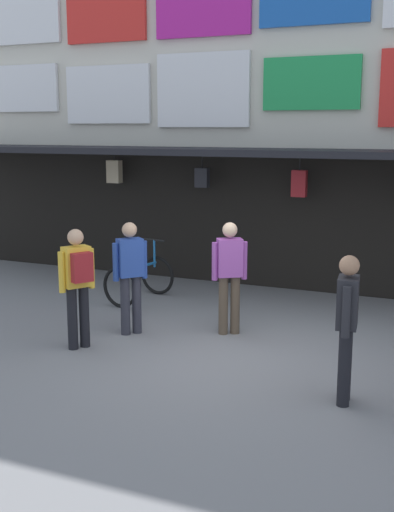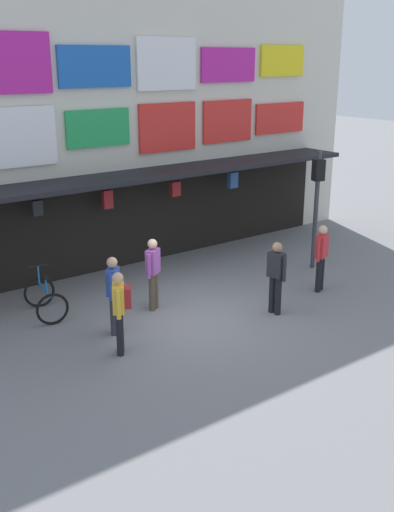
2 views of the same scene
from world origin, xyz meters
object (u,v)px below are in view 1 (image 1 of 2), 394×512
(pedestrian_in_purple, at_px, (347,321))
(pedestrian_in_red, at_px, (78,280))
(pedestrian_in_black, at_px, (230,272))
(pedestrian_in_yellow, at_px, (130,272))
(bicycle_parked, at_px, (140,279))

(pedestrian_in_purple, height_order, pedestrian_in_red, same)
(pedestrian_in_red, relative_size, pedestrian_in_black, 1.00)
(pedestrian_in_black, bearing_deg, pedestrian_in_yellow, -156.33)
(pedestrian_in_red, xyz_separation_m, pedestrian_in_black, (1.67, 1.46, -0.04))
(pedestrian_in_red, distance_m, pedestrian_in_black, 2.21)
(bicycle_parked, bearing_deg, pedestrian_in_black, -27.93)
(pedestrian_in_yellow, distance_m, pedestrian_in_black, 1.46)
(pedestrian_in_purple, distance_m, pedestrian_in_black, 2.76)
(pedestrian_in_yellow, bearing_deg, pedestrian_in_purple, -19.91)
(bicycle_parked, distance_m, pedestrian_in_purple, 5.17)
(bicycle_parked, xyz_separation_m, pedestrian_in_black, (2.13, -1.13, 0.55))
(bicycle_parked, relative_size, pedestrian_in_yellow, 0.74)
(pedestrian_in_yellow, xyz_separation_m, pedestrian_in_black, (1.34, 0.59, 0.00))
(pedestrian_in_purple, relative_size, pedestrian_in_red, 1.00)
(pedestrian_in_yellow, distance_m, pedestrian_in_purple, 3.63)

